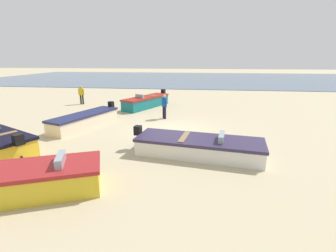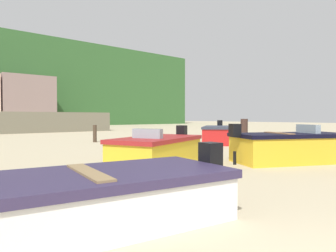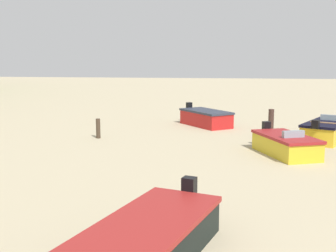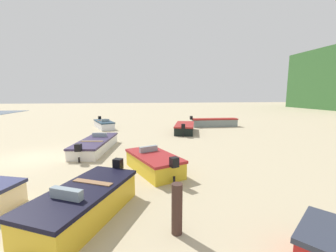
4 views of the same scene
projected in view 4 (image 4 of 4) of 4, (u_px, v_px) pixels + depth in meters
ground_plane at (30, 159)px, 12.45m from camera, size 160.00×160.00×0.00m
boat_white_0 at (104, 124)px, 23.63m from camera, size 4.44×2.79×1.12m
boat_white_1 at (96, 145)px, 14.34m from camera, size 5.53×2.50×1.04m
boat_black_2 at (185, 128)px, 21.04m from camera, size 4.81×2.88×1.15m
boat_grey_4 at (214, 122)px, 24.72m from camera, size 1.25×5.50×1.26m
boat_yellow_5 at (84, 203)px, 6.41m from camera, size 4.08×3.11×1.26m
boat_yellow_7 at (154, 163)px, 10.33m from camera, size 3.74×2.80×1.17m
mooring_post_near_water at (177, 209)px, 5.68m from camera, size 0.29×0.29×1.40m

